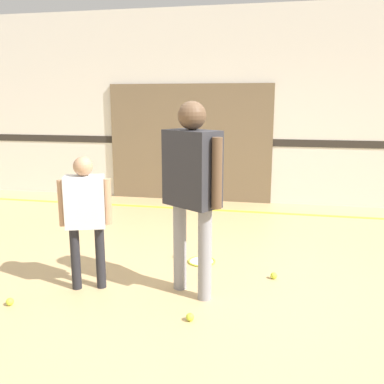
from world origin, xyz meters
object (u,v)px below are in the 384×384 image
(person_instructor, at_px, (192,179))
(tennis_ball_by_spare_racket, at_px, (178,255))
(tennis_ball_stray_left, at_px, (10,302))
(person_student_left, at_px, (85,209))
(tennis_ball_near_instructor, at_px, (190,317))
(racket_spare_on_floor, at_px, (202,262))
(tennis_ball_stray_right, at_px, (274,276))

(person_instructor, xyz_separation_m, tennis_ball_by_spare_racket, (-0.33, 0.83, -1.03))
(person_instructor, relative_size, tennis_ball_stray_left, 25.99)
(person_instructor, xyz_separation_m, person_student_left, (-0.96, -0.08, -0.30))
(tennis_ball_near_instructor, bearing_deg, racket_spare_on_floor, 96.16)
(person_student_left, distance_m, racket_spare_on_floor, 1.45)
(person_instructor, relative_size, racket_spare_on_floor, 3.29)
(tennis_ball_by_spare_racket, relative_size, tennis_ball_stray_left, 1.00)
(tennis_ball_near_instructor, bearing_deg, tennis_ball_by_spare_racket, 107.56)
(tennis_ball_near_instructor, distance_m, tennis_ball_stray_right, 1.16)
(person_instructor, bearing_deg, tennis_ball_stray_left, -126.87)
(tennis_ball_stray_left, bearing_deg, racket_spare_on_floor, 42.07)
(person_student_left, height_order, racket_spare_on_floor, person_student_left)
(racket_spare_on_floor, bearing_deg, tennis_ball_stray_right, 57.40)
(racket_spare_on_floor, bearing_deg, person_instructor, -9.49)
(person_instructor, relative_size, person_student_left, 1.39)
(racket_spare_on_floor, relative_size, tennis_ball_stray_right, 7.90)
(person_instructor, bearing_deg, person_student_left, -142.28)
(racket_spare_on_floor, xyz_separation_m, tennis_ball_stray_left, (-1.43, -1.29, 0.02))
(tennis_ball_near_instructor, bearing_deg, tennis_ball_stray_right, 56.58)
(person_student_left, bearing_deg, tennis_ball_by_spare_racket, 37.23)
(person_student_left, xyz_separation_m, tennis_ball_near_instructor, (1.05, -0.41, -0.73))
(person_student_left, height_order, tennis_ball_near_instructor, person_student_left)
(racket_spare_on_floor, height_order, tennis_ball_near_instructor, tennis_ball_near_instructor)
(person_instructor, bearing_deg, tennis_ball_stray_right, 66.08)
(person_student_left, height_order, tennis_ball_by_spare_racket, person_student_left)
(tennis_ball_stray_left, bearing_deg, person_instructor, 20.28)
(tennis_ball_near_instructor, relative_size, tennis_ball_stray_right, 1.00)
(racket_spare_on_floor, distance_m, tennis_ball_near_instructor, 1.25)
(tennis_ball_near_instructor, xyz_separation_m, tennis_ball_stray_left, (-1.57, -0.06, 0.00))
(person_instructor, distance_m, person_student_left, 1.01)
(tennis_ball_near_instructor, height_order, tennis_ball_stray_right, same)
(racket_spare_on_floor, bearing_deg, person_student_left, -61.06)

